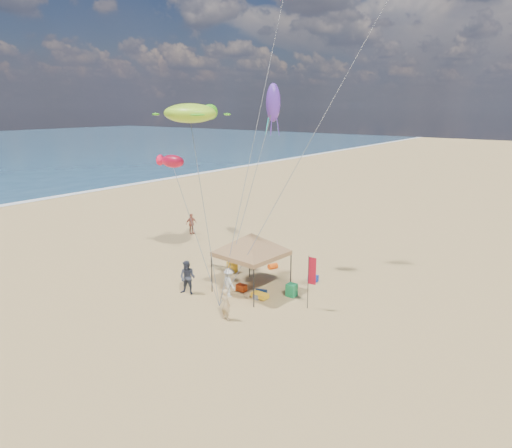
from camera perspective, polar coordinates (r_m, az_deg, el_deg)
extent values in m
plane|color=tan|center=(23.72, -4.44, -10.87)|extent=(280.00, 280.00, 0.00)
cylinder|color=black|center=(27.95, -0.81, -4.51)|extent=(0.06, 0.06, 2.09)
cylinder|color=black|center=(26.08, 4.32, -5.97)|extent=(0.06, 0.06, 2.09)
cylinder|color=black|center=(25.86, -5.50, -6.18)|extent=(0.06, 0.06, 2.09)
cylinder|color=black|center=(23.82, -0.28, -7.96)|extent=(0.06, 0.06, 2.09)
cube|color=olive|center=(25.49, -0.57, -3.64)|extent=(3.46, 3.46, 0.25)
pyramid|color=olive|center=(25.15, -0.58, -1.11)|extent=(6.31, 6.31, 1.04)
cylinder|color=black|center=(23.69, 6.46, -7.19)|extent=(0.04, 0.04, 2.85)
cube|color=#A80D20|center=(23.38, 6.97, -5.79)|extent=(0.42, 0.05, 1.42)
cube|color=#C73C0F|center=(26.16, -1.81, -7.88)|extent=(0.54, 0.38, 0.38)
cube|color=#13349F|center=(27.73, 7.09, -6.66)|extent=(0.54, 0.38, 0.38)
cylinder|color=black|center=(25.57, 0.66, -8.43)|extent=(0.69, 0.54, 0.36)
cylinder|color=#ED510D|center=(29.54, 2.09, -5.24)|extent=(0.54, 0.69, 0.36)
cube|color=#188645|center=(25.49, 4.43, -8.14)|extent=(0.50, 0.50, 0.70)
cube|color=gold|center=(28.94, -2.96, -5.32)|extent=(0.50, 0.50, 0.70)
cube|color=slate|center=(25.12, 0.11, -8.97)|extent=(0.34, 0.30, 0.28)
cube|color=yellow|center=(25.13, 0.49, -8.81)|extent=(0.90, 0.50, 0.24)
imported|color=tan|center=(22.66, -3.76, -9.90)|extent=(0.60, 0.42, 1.59)
imported|color=#323645|center=(25.76, -8.47, -6.57)|extent=(1.11, 0.99, 1.91)
imported|color=silver|center=(25.25, -3.33, -7.22)|extent=(1.20, 0.94, 1.62)
imported|color=#A85640|center=(37.73, -8.01, 0.05)|extent=(0.65, 1.05, 1.68)
ellipsoid|color=#A1E326|center=(26.66, -8.19, 13.41)|extent=(3.60, 3.07, 1.07)
ellipsoid|color=#FD123C|center=(28.92, -10.28, 7.64)|extent=(1.93, 1.30, 0.78)
ellipsoid|color=#5E30B1|center=(28.52, 2.14, 14.77)|extent=(0.94, 0.94, 2.26)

